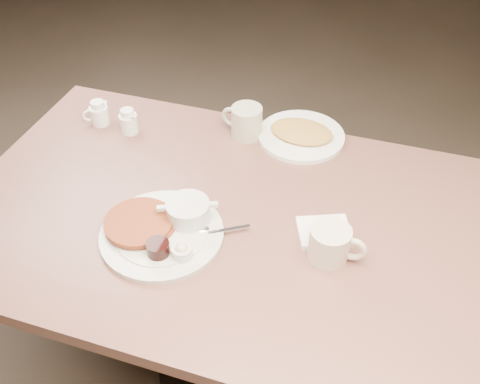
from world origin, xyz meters
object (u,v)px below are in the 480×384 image
(diner_table, at_px, (238,259))
(main_plate, at_px, (164,227))
(creamer_right, at_px, (128,122))
(coffee_mug_far, at_px, (246,122))
(creamer_left, at_px, (99,114))
(hash_plate, at_px, (301,134))
(coffee_mug_near, at_px, (331,243))

(diner_table, distance_m, main_plate, 0.27)
(diner_table, relative_size, creamer_right, 18.75)
(main_plate, relative_size, coffee_mug_far, 2.89)
(coffee_mug_far, height_order, creamer_right, coffee_mug_far)
(creamer_left, height_order, hash_plate, creamer_left)
(creamer_left, height_order, creamer_right, same)
(creamer_left, distance_m, creamer_right, 0.11)
(coffee_mug_far, bearing_deg, creamer_left, -170.08)
(coffee_mug_near, relative_size, coffee_mug_far, 0.99)
(coffee_mug_far, distance_m, creamer_left, 0.47)
(hash_plate, bearing_deg, creamer_right, -166.00)
(diner_table, bearing_deg, hash_plate, 78.41)
(coffee_mug_near, distance_m, creamer_right, 0.77)
(coffee_mug_far, bearing_deg, main_plate, -98.51)
(creamer_right, bearing_deg, coffee_mug_near, -24.86)
(creamer_left, bearing_deg, creamer_right, -5.82)
(coffee_mug_near, relative_size, creamer_right, 1.76)
(coffee_mug_near, height_order, creamer_left, coffee_mug_near)
(hash_plate, bearing_deg, coffee_mug_far, -167.31)
(coffee_mug_near, bearing_deg, creamer_right, 155.14)
(coffee_mug_far, xyz_separation_m, creamer_left, (-0.46, -0.08, -0.01))
(creamer_right, bearing_deg, creamer_left, 174.18)
(diner_table, relative_size, coffee_mug_far, 10.50)
(coffee_mug_far, height_order, creamer_left, coffee_mug_far)
(diner_table, distance_m, coffee_mug_far, 0.42)
(diner_table, xyz_separation_m, coffee_mug_far, (-0.09, 0.35, 0.22))
(hash_plate, bearing_deg, main_plate, -115.36)
(creamer_right, bearing_deg, hash_plate, 14.00)
(diner_table, bearing_deg, creamer_right, 149.52)
(coffee_mug_near, relative_size, creamer_left, 1.71)
(coffee_mug_far, height_order, hash_plate, coffee_mug_far)
(coffee_mug_near, distance_m, hash_plate, 0.49)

